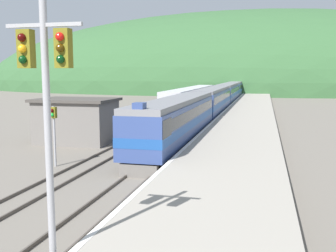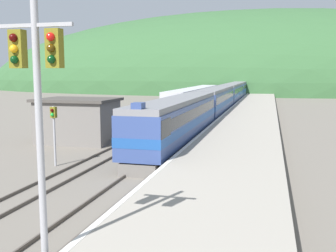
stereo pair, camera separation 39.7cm
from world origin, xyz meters
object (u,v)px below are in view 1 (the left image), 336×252
object	(u,v)px
carriage_fifth	(241,86)
carriage_third	(228,93)
carriage_second	(213,101)
signal_post_siding	(54,123)
siding_train	(192,99)
signal_mast_main	(46,98)
express_train_lead_car	(177,120)
carriage_fourth	(236,89)

from	to	relation	value
carriage_fifth	carriage_third	bearing A→B (deg)	-90.00
carriage_second	signal_post_siding	bearing A→B (deg)	-100.79
siding_train	signal_mast_main	xyz separation A→B (m)	(5.47, -51.88, 3.45)
express_train_lead_car	signal_post_siding	bearing A→B (deg)	-123.89
siding_train	signal_post_siding	size ratio (longest dim) A/B	7.88
carriage_third	carriage_fourth	xyz separation A→B (m)	(0.00, 22.98, 0.00)
carriage_second	carriage_third	distance (m)	22.98
carriage_third	carriage_fourth	size ratio (longest dim) A/B	1.00
signal_mast_main	siding_train	bearing A→B (deg)	96.01
carriage_second	siding_train	distance (m)	7.76
express_train_lead_car	carriage_fifth	bearing A→B (deg)	90.00
carriage_second	carriage_fifth	size ratio (longest dim) A/B	1.00
carriage_second	carriage_fourth	distance (m)	45.95
carriage_fourth	signal_mast_main	size ratio (longest dim) A/B	2.70
carriage_third	siding_train	world-z (taller)	carriage_third
carriage_third	carriage_fifth	world-z (taller)	same
express_train_lead_car	carriage_second	size ratio (longest dim) A/B	0.98
signal_mast_main	carriage_third	bearing A→B (deg)	91.10
carriage_third	signal_mast_main	size ratio (longest dim) A/B	2.70
carriage_second	carriage_third	bearing A→B (deg)	90.00
siding_train	signal_post_siding	bearing A→B (deg)	-92.93
express_train_lead_car	carriage_fourth	world-z (taller)	express_train_lead_car
carriage_fifth	signal_post_siding	distance (m)	101.29
express_train_lead_car	carriage_second	distance (m)	23.04
carriage_fourth	signal_post_siding	xyz separation A→B (m)	(-6.13, -78.13, 0.65)
signal_mast_main	carriage_second	bearing A→B (deg)	91.66
express_train_lead_car	carriage_fourth	xyz separation A→B (m)	(0.00, 69.00, -0.01)
express_train_lead_car	carriage_fourth	bearing A→B (deg)	90.00
signal_post_siding	express_train_lead_car	bearing A→B (deg)	56.11
carriage_third	carriage_fifth	bearing A→B (deg)	90.00
carriage_third	siding_train	bearing A→B (deg)	-104.19
carriage_third	signal_mast_main	bearing A→B (deg)	-88.90
carriage_fifth	siding_train	world-z (taller)	carriage_fifth
express_train_lead_car	carriage_fifth	xyz separation A→B (m)	(0.00, 91.97, -0.01)
carriage_fourth	carriage_fifth	size ratio (longest dim) A/B	1.00
express_train_lead_car	signal_post_siding	distance (m)	11.02
carriage_second	carriage_third	size ratio (longest dim) A/B	1.00
siding_train	signal_post_siding	distance (m)	38.78
express_train_lead_car	signal_mast_main	world-z (taller)	signal_mast_main
carriage_fourth	signal_post_siding	distance (m)	78.37
siding_train	signal_post_siding	xyz separation A→B (m)	(-1.98, -38.72, 0.89)
carriage_fourth	siding_train	world-z (taller)	carriage_fourth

